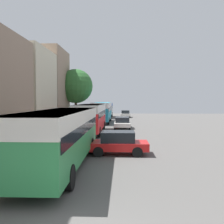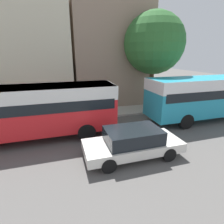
{
  "view_description": "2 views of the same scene",
  "coord_description": "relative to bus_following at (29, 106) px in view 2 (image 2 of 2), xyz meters",
  "views": [
    {
      "loc": [
        1.28,
        -4.67,
        3.45
      ],
      "look_at": [
        -0.04,
        29.12,
        1.85
      ],
      "focal_mm": 40.0,
      "sensor_mm": 36.0,
      "label": 1
    },
    {
      "loc": [
        8.03,
        22.81,
        4.63
      ],
      "look_at": [
        -1.32,
        25.65,
        1.38
      ],
      "focal_mm": 28.0,
      "sensor_mm": 36.0,
      "label": 2
    }
  ],
  "objects": [
    {
      "name": "pedestrian_walking_away",
      "position": [
        -3.84,
        14.42,
        -0.88
      ],
      "size": [
        0.43,
        0.43,
        1.82
      ],
      "color": "#232838",
      "rests_on": "sidewalk"
    },
    {
      "name": "bus_third_in_line",
      "position": [
        0.23,
        12.45,
        0.05
      ],
      "size": [
        2.51,
        10.23,
        3.08
      ],
      "color": "teal",
      "rests_on": "ground_plane"
    },
    {
      "name": "building_end_row",
      "position": [
        -6.9,
        6.47,
        3.06
      ],
      "size": [
        5.3,
        6.83,
        10.03
      ],
      "color": "gray",
      "rests_on": "ground_plane"
    },
    {
      "name": "building_far_terrace",
      "position": [
        -7.42,
        -0.71,
        2.36
      ],
      "size": [
        6.34,
        7.09,
        8.63
      ],
      "color": "beige",
      "rests_on": "ground_plane"
    },
    {
      "name": "car_far_curb",
      "position": [
        3.3,
        4.71,
        -1.22
      ],
      "size": [
        1.95,
        4.56,
        1.38
      ],
      "color": "silver",
      "rests_on": "ground_plane"
    },
    {
      "name": "street_tree",
      "position": [
        -3.26,
        9.18,
        3.46
      ],
      "size": [
        4.8,
        4.8,
        7.68
      ],
      "color": "brown",
      "rests_on": "sidewalk"
    },
    {
      "name": "bus_following",
      "position": [
        0.0,
        0.0,
        0.0
      ],
      "size": [
        2.52,
        9.37,
        3.0
      ],
      "color": "red",
      "rests_on": "ground_plane"
    }
  ]
}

